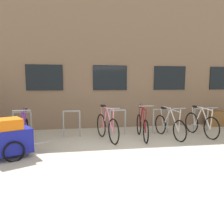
# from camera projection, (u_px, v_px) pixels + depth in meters

# --- Properties ---
(ground_plane) EXTENTS (42.00, 42.00, 0.00)m
(ground_plane) POSITION_uv_depth(u_px,v_px,m) (130.00, 153.00, 5.49)
(ground_plane) COLOR #B2ADA0
(storefront_building) EXTENTS (28.00, 6.46, 6.15)m
(storefront_building) POSITION_uv_depth(u_px,v_px,m) (100.00, 57.00, 11.35)
(storefront_building) COLOR #7A604C
(storefront_building) RESTS_ON ground
(bike_rack) EXTENTS (6.57, 0.05, 0.86)m
(bike_rack) POSITION_uv_depth(u_px,v_px,m) (118.00, 120.00, 7.28)
(bike_rack) COLOR gray
(bike_rack) RESTS_ON ground
(bicycle_maroon) EXTENTS (0.44, 1.79, 1.10)m
(bicycle_maroon) POSITION_uv_depth(u_px,v_px,m) (142.00, 126.00, 6.91)
(bicycle_maroon) COLOR black
(bicycle_maroon) RESTS_ON ground
(bicycle_pink) EXTENTS (0.55, 1.71, 1.07)m
(bicycle_pink) POSITION_uv_depth(u_px,v_px,m) (107.00, 127.00, 6.70)
(bicycle_pink) COLOR black
(bicycle_pink) RESTS_ON ground
(bicycle_purple) EXTENTS (0.44, 1.76, 1.06)m
(bicycle_purple) POSITION_uv_depth(u_px,v_px,m) (25.00, 131.00, 6.19)
(bicycle_purple) COLOR black
(bicycle_purple) RESTS_ON ground
(bicycle_silver) EXTENTS (0.46, 1.72, 1.02)m
(bicycle_silver) POSITION_uv_depth(u_px,v_px,m) (169.00, 126.00, 7.02)
(bicycle_silver) COLOR black
(bicycle_silver) RESTS_ON ground
(bicycle_white) EXTENTS (0.44, 1.72, 1.00)m
(bicycle_white) POSITION_uv_depth(u_px,v_px,m) (201.00, 124.00, 7.26)
(bicycle_white) COLOR black
(bicycle_white) RESTS_ON ground
(bike_trailer) EXTENTS (1.43, 0.95, 0.94)m
(bike_trailer) POSITION_uv_depth(u_px,v_px,m) (9.00, 137.00, 5.06)
(bike_trailer) COLOR navy
(bike_trailer) RESTS_ON ground
(planter_box) EXTENTS (0.70, 0.44, 0.60)m
(planter_box) POSITION_uv_depth(u_px,v_px,m) (216.00, 118.00, 8.94)
(planter_box) COLOR brown
(planter_box) RESTS_ON ground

